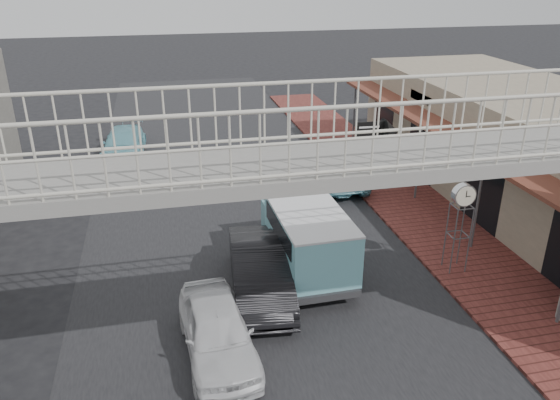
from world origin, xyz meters
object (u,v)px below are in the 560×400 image
white_hatchback (217,331)px  angkot_far (124,144)px  motorcycle_near (351,166)px  angkot_van (308,233)px  dark_sedan (260,270)px  angkot_curb (327,165)px  street_clock (463,199)px  arrow_sign (389,133)px  motorcycle_far (347,160)px

white_hatchback → angkot_far: bearing=96.5°
angkot_far → motorcycle_near: bearing=-23.5°
white_hatchback → angkot_van: bearing=42.3°
dark_sedan → angkot_van: 1.77m
white_hatchback → angkot_curb: angkot_curb is taller
angkot_van → dark_sedan: bearing=-155.0°
white_hatchback → street_clock: size_ratio=1.41×
white_hatchback → arrow_sign: bearing=43.7°
motorcycle_far → street_clock: (0.39, -8.39, 1.71)m
motorcycle_far → arrow_sign: (0.63, -2.62, 1.90)m
arrow_sign → motorcycle_near: bearing=108.1°
dark_sedan → motorcycle_near: bearing=60.9°
angkot_far → motorcycle_far: size_ratio=2.66×
white_hatchback → dark_sedan: (1.42, 2.26, 0.07)m
dark_sedan → motorcycle_far: (5.30, 8.29, -0.11)m
dark_sedan → street_clock: bearing=4.1°
dark_sedan → angkot_far: (-4.00, 12.52, -0.07)m
angkot_far → angkot_van: angkot_van is taller
angkot_van → motorcycle_far: 8.47m
motorcycle_far → arrow_sign: 3.29m
angkot_curb → street_clock: size_ratio=1.93×
white_hatchback → street_clock: bearing=13.4°
motorcycle_near → white_hatchback: bearing=147.3°
motorcycle_near → arrow_sign: bearing=-162.3°
angkot_curb → motorcycle_far: 1.30m
motorcycle_far → arrow_sign: bearing=-167.7°
dark_sedan → motorcycle_near: size_ratio=2.73×
street_clock → arrow_sign: (0.24, 5.78, 0.19)m
arrow_sign → street_clock: bearing=-90.8°
motorcycle_far → dark_sedan: bearing=146.2°
motorcycle_far → motorcycle_near: bearing=178.8°
motorcycle_near → street_clock: street_clock is taller
angkot_van → motorcycle_near: size_ratio=2.66×
dark_sedan → motorcycle_near: dark_sedan is taller
dark_sedan → street_clock: (5.69, -0.11, 1.59)m
dark_sedan → angkot_curb: size_ratio=0.84×
angkot_van → motorcycle_far: angkot_van is taller
angkot_far → white_hatchback: bearing=-76.6°
dark_sedan → angkot_curb: (4.20, 7.60, 0.00)m
white_hatchback → street_clock: (7.11, 2.15, 1.66)m
street_clock → arrow_sign: size_ratio=0.90×
angkot_van → motorcycle_far: size_ratio=2.54×
angkot_curb → angkot_far: size_ratio=1.17×
angkot_far → street_clock: 16.00m
white_hatchback → angkot_far: same height
street_clock → angkot_far: bearing=128.9°
angkot_curb → arrow_sign: bearing=133.4°
street_clock → white_hatchback: bearing=-161.8°
dark_sedan → angkot_far: bearing=112.9°
dark_sedan → angkot_curb: angkot_curb is taller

